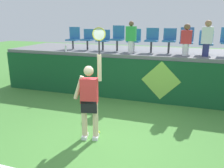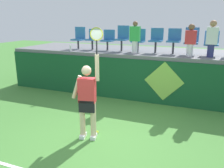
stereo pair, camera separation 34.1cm
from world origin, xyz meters
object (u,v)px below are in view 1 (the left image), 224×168
water_bottle (66,48)px  stadium_chair_8 (206,42)px  spectator_0 (207,38)px  stadium_chair_3 (118,37)px  spectator_1 (186,39)px  tennis_player (90,99)px  stadium_chair_0 (74,37)px  stadium_chair_5 (152,39)px  spectator_2 (131,37)px  tennis_ball (99,132)px  stadium_chair_4 (134,39)px  stadium_chair_1 (88,38)px  stadium_chair_7 (187,40)px  stadium_chair_6 (169,39)px  stadium_chair_2 (103,39)px

water_bottle → stadium_chair_8: stadium_chair_8 is taller
spectator_0 → stadium_chair_3: bearing=172.5°
stadium_chair_3 → spectator_1: spectator_1 is taller
tennis_player → spectator_1: 4.10m
stadium_chair_0 → spectator_0: (4.87, -0.40, 0.14)m
stadium_chair_5 → spectator_2: size_ratio=0.78×
stadium_chair_0 → spectator_1: 4.27m
stadium_chair_3 → spectator_0: size_ratio=0.82×
tennis_ball → stadium_chair_4: bearing=90.4°
stadium_chair_1 → stadium_chair_7: bearing=0.2°
stadium_chair_1 → stadium_chair_7: stadium_chair_7 is taller
stadium_chair_6 → stadium_chair_7: 0.57m
stadium_chair_3 → stadium_chair_8: bearing=-0.1°
stadium_chair_2 → stadium_chair_6: (2.43, 0.00, 0.06)m
tennis_player → stadium_chair_6: bearing=71.2°
water_bottle → stadium_chair_2: stadium_chair_2 is taller
tennis_player → tennis_ball: size_ratio=38.77×
spectator_0 → stadium_chair_5: bearing=167.5°
stadium_chair_0 → stadium_chair_8: (4.87, -0.01, -0.02)m
tennis_player → stadium_chair_8: tennis_player is taller
water_bottle → stadium_chair_2: size_ratio=0.30×
stadium_chair_0 → stadium_chair_8: stadium_chair_0 is taller
tennis_ball → stadium_chair_2: size_ratio=0.09×
tennis_player → tennis_ball: 0.99m
stadium_chair_2 → spectator_0: 3.64m
stadium_chair_7 → spectator_0: bearing=-33.2°
stadium_chair_1 → stadium_chair_8: (4.25, 0.00, -0.01)m
stadium_chair_2 → spectator_0: (3.61, -0.39, 0.16)m
tennis_ball → spectator_0: size_ratio=0.06×
stadium_chair_2 → spectator_0: size_ratio=0.68×
stadium_chair_6 → spectator_0: size_ratio=0.75×
water_bottle → stadium_chair_0: bearing=96.3°
tennis_player → stadium_chair_1: tennis_player is taller
spectator_1 → spectator_2: 1.82m
stadium_chair_5 → spectator_2: spectator_2 is taller
spectator_0 → tennis_ball: bearing=-127.0°
stadium_chair_0 → spectator_2: size_ratio=0.78×
stadium_chair_3 → stadium_chair_8: size_ratio=1.17×
stadium_chair_2 → stadium_chair_4: 1.18m
spectator_1 → spectator_2: (-1.81, -0.05, 0.03)m
stadium_chair_2 → stadium_chair_5: 1.82m
stadium_chair_2 → stadium_chair_8: size_ratio=0.97×
spectator_2 → stadium_chair_1: bearing=166.1°
stadium_chair_0 → stadium_chair_6: size_ratio=1.00×
stadium_chair_8 → spectator_2: bearing=-169.4°
spectator_1 → spectator_2: bearing=-178.3°
spectator_1 → stadium_chair_5: bearing=161.1°
stadium_chair_7 → spectator_1: spectator_1 is taller
stadium_chair_2 → spectator_1: (3.00, -0.40, 0.10)m
stadium_chair_3 → spectator_2: bearing=-36.7°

